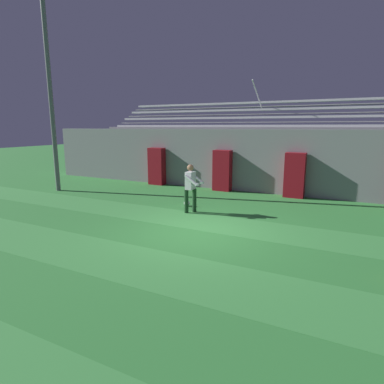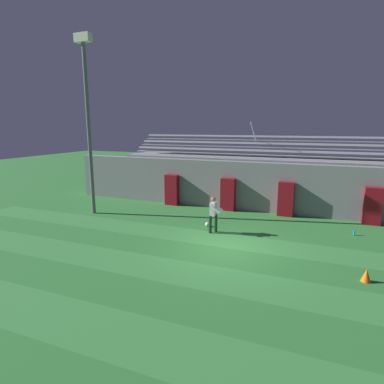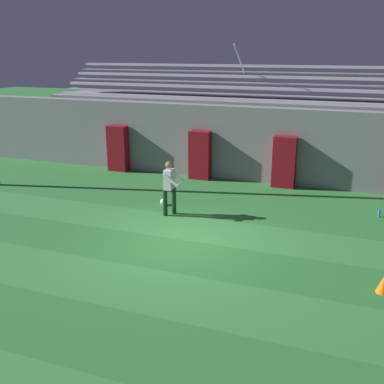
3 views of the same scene
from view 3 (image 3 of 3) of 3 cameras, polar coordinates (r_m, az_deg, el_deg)
name	(u,v)px [view 3 (image 3 of 3)]	position (r m, az deg, el deg)	size (l,w,h in m)	color
ground_plane	(183,243)	(11.78, -1.14, -6.50)	(80.00, 80.00, 0.00)	#2D7533
turf_stripe_mid	(140,288)	(9.76, -6.56, -12.04)	(28.00, 1.76, 0.01)	#38843D
turf_stripe_far	(196,229)	(12.67, 0.57, -4.67)	(28.00, 1.76, 0.01)	#38843D
back_wall	(245,143)	(17.30, 6.72, 6.14)	(24.00, 0.60, 2.80)	gray
padding_pillar_gate_left	(200,155)	(17.33, 1.03, 4.70)	(0.82, 0.44, 1.87)	maroon
padding_pillar_gate_right	(284,162)	(16.58, 11.63, 3.74)	(0.82, 0.44, 1.87)	maroon
padding_pillar_far_left	(118,148)	(18.78, -9.37, 5.48)	(0.82, 0.44, 1.87)	maroon
bleacher_stand	(256,132)	(19.20, 8.16, 7.52)	(18.00, 3.35, 5.03)	gray
goalkeeper	(170,185)	(13.44, -2.84, 0.93)	(0.57, 0.58, 1.67)	#143319
soccer_ball	(164,202)	(14.55, -3.63, -1.25)	(0.22, 0.22, 0.22)	white
traffic_cone	(384,283)	(10.25, 23.21, -10.62)	(0.30, 0.30, 0.42)	orange
water_bottle	(379,213)	(14.62, 22.67, -2.50)	(0.07, 0.07, 0.24)	#1E8CD8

